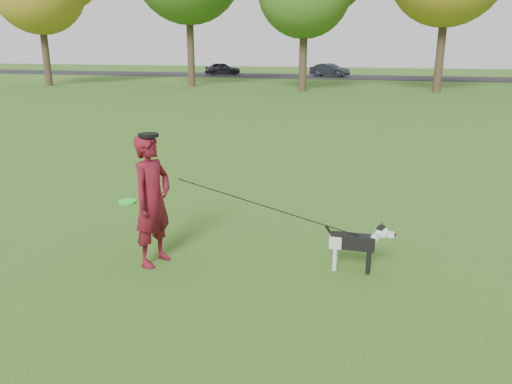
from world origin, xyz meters
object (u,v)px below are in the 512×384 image
(car_left, at_px, (223,69))
(car_mid, at_px, (330,70))
(dog, at_px, (358,241))
(man, at_px, (152,201))

(car_left, bearing_deg, car_mid, -109.94)
(dog, bearing_deg, car_mid, 97.76)
(man, xyz_separation_m, car_left, (-12.91, 40.26, -0.27))
(man, xyz_separation_m, car_mid, (-2.85, 40.26, -0.27))
(man, height_order, car_mid, man)
(man, xyz_separation_m, dog, (2.58, 0.44, -0.45))
(man, relative_size, dog, 1.95)
(man, distance_m, dog, 2.66)
(car_left, bearing_deg, dog, -178.68)
(dog, bearing_deg, man, -170.26)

